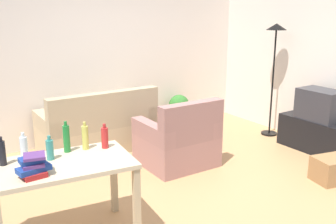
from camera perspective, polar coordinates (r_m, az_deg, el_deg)
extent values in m
cube|color=tan|center=(4.84, 2.28, -10.21)|extent=(5.20, 4.40, 0.02)
cube|color=silver|center=(6.33, -9.31, 8.52)|extent=(5.20, 0.10, 2.70)
cube|color=beige|center=(6.29, 22.30, 7.56)|extent=(0.10, 4.40, 2.70)
cube|color=tan|center=(5.92, -10.32, -3.41)|extent=(1.63, 0.84, 0.40)
cube|color=tan|center=(5.49, -9.15, 0.18)|extent=(1.63, 0.16, 0.52)
cube|color=tan|center=(6.14, -4.15, 0.49)|extent=(0.16, 0.84, 0.22)
cube|color=tan|center=(5.61, -17.37, -1.61)|extent=(0.16, 0.84, 0.22)
cube|color=black|center=(6.13, 20.94, -3.17)|extent=(0.44, 1.10, 0.48)
cube|color=#2D2D33|center=(6.00, 21.35, 1.00)|extent=(0.40, 0.60, 0.44)
cube|color=black|center=(6.17, 22.47, 1.25)|extent=(0.01, 0.52, 0.36)
cylinder|color=black|center=(6.73, 14.55, -3.03)|extent=(0.26, 0.26, 0.03)
cylinder|color=black|center=(6.52, 15.04, 4.12)|extent=(0.03, 0.03, 1.68)
cone|color=black|center=(6.42, 15.60, 11.94)|extent=(0.32, 0.32, 0.10)
cube|color=#C6B28E|center=(3.53, -15.19, -7.43)|extent=(1.27, 0.83, 0.04)
cube|color=tan|center=(3.56, -4.59, -13.49)|extent=(0.07, 0.07, 0.72)
cube|color=tan|center=(4.08, -7.92, -9.66)|extent=(0.07, 0.07, 0.72)
cylinder|color=brown|center=(6.92, 1.61, -1.21)|extent=(0.24, 0.24, 0.22)
sphere|color=#2D6B28|center=(6.85, 1.63, 1.04)|extent=(0.36, 0.36, 0.36)
cube|color=#996B66|center=(5.28, 1.20, -5.50)|extent=(0.90, 0.84, 0.40)
cube|color=#8C625D|center=(4.87, 3.47, -1.61)|extent=(0.90, 0.16, 0.52)
cube|color=#926661|center=(5.38, 4.49, -1.64)|extent=(0.16, 0.84, 0.22)
cube|color=#926661|center=(4.99, -2.31, -2.98)|extent=(0.16, 0.84, 0.22)
cube|color=olive|center=(5.20, 23.07, -7.70)|extent=(0.54, 0.44, 0.30)
cylinder|color=black|center=(3.59, -23.09, -5.57)|extent=(0.06, 0.06, 0.21)
cylinder|color=black|center=(3.55, -23.30, -3.65)|extent=(0.03, 0.03, 0.04)
cylinder|color=silver|center=(3.64, -20.31, -5.02)|extent=(0.06, 0.06, 0.21)
cylinder|color=silver|center=(3.61, -20.49, -3.16)|extent=(0.03, 0.03, 0.04)
cylinder|color=teal|center=(3.58, -16.88, -5.32)|extent=(0.06, 0.06, 0.18)
cylinder|color=teal|center=(3.54, -17.02, -3.66)|extent=(0.03, 0.03, 0.04)
cylinder|color=#1E722D|center=(3.71, -14.62, -3.81)|extent=(0.06, 0.06, 0.25)
cylinder|color=#1E722D|center=(3.67, -14.77, -1.65)|extent=(0.03, 0.03, 0.04)
cylinder|color=#BCB24C|center=(3.75, -12.01, -3.68)|extent=(0.06, 0.06, 0.23)
cylinder|color=#BCB24C|center=(3.71, -12.12, -1.73)|extent=(0.03, 0.03, 0.04)
cylinder|color=#AD2323|center=(3.75, -9.23, -3.76)|extent=(0.07, 0.07, 0.20)
cylinder|color=#AD2323|center=(3.71, -9.31, -2.02)|extent=(0.03, 0.03, 0.04)
cube|color=maroon|center=(3.30, -19.04, -8.59)|extent=(0.19, 0.18, 0.04)
cube|color=navy|center=(3.29, -19.03, -7.86)|extent=(0.27, 0.17, 0.04)
cube|color=#593372|center=(3.27, -19.15, -7.33)|extent=(0.17, 0.14, 0.03)
cube|color=navy|center=(3.28, -19.30, -6.63)|extent=(0.19, 0.13, 0.04)
cube|color=#593372|center=(3.26, -18.97, -6.12)|extent=(0.20, 0.20, 0.02)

